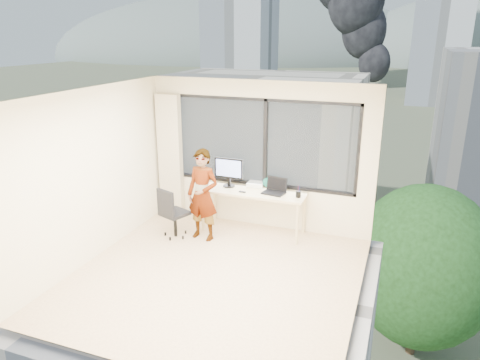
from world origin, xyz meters
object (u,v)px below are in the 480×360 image
at_px(person, 203,195).
at_px(monitor, 229,172).
at_px(game_console, 256,184).
at_px(laptop, 274,187).
at_px(handbag, 269,183).
at_px(desk, 253,211).
at_px(chair, 175,212).

height_order(person, monitor, person).
relative_size(game_console, laptop, 0.73).
xyz_separation_m(person, monitor, (0.21, 0.64, 0.23)).
bearing_deg(game_console, handbag, -4.19).
xyz_separation_m(person, laptop, (1.06, 0.56, 0.09)).
bearing_deg(laptop, desk, -172.67).
bearing_deg(person, monitor, 78.34).
distance_m(monitor, game_console, 0.53).
bearing_deg(handbag, chair, -134.45).
xyz_separation_m(laptop, handbag, (-0.16, 0.26, -0.03)).
distance_m(chair, monitor, 1.17).
bearing_deg(desk, game_console, 99.34).
distance_m(game_console, laptop, 0.49).
distance_m(desk, person, 0.98).
height_order(desk, chair, chair).
relative_size(person, laptop, 4.01).
xyz_separation_m(monitor, laptop, (0.85, -0.08, -0.14)).
xyz_separation_m(chair, handbag, (1.39, 0.93, 0.39)).
relative_size(desk, chair, 1.99).
distance_m(desk, monitor, 0.80).
height_order(desk, person, person).
distance_m(chair, handbag, 1.71).
relative_size(monitor, handbag, 2.17).
distance_m(chair, game_console, 1.51).
xyz_separation_m(desk, person, (-0.70, -0.57, 0.40)).
distance_m(laptop, handbag, 0.30).
bearing_deg(game_console, chair, -142.98).
bearing_deg(person, game_console, 58.33).
height_order(game_console, laptop, laptop).
bearing_deg(desk, monitor, 171.75).
height_order(chair, monitor, monitor).
height_order(monitor, game_console, monitor).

